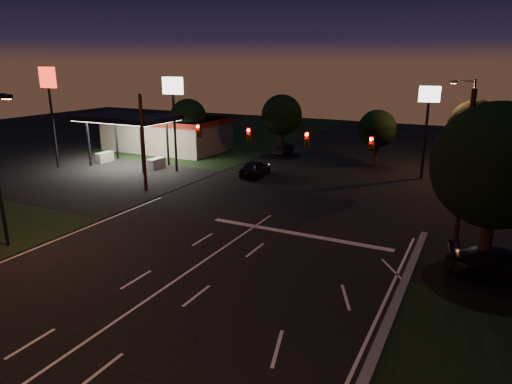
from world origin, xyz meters
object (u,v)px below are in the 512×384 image
Objects in this scene: car_oncoming_b at (283,148)px; car_oncoming_a at (255,168)px; car_cross at (503,265)px; tree_right_near at (497,167)px; utility_pole_right at (455,239)px.

car_oncoming_a is at bearing 95.24° from car_oncoming_b.
car_oncoming_a is at bearing 48.43° from car_cross.
tree_right_near reaches higher than car_cross.
utility_pole_right is 20.27m from car_oncoming_a.
car_cross is (22.66, -24.79, 0.08)m from car_oncoming_b.
tree_right_near reaches higher than car_oncoming_a.
tree_right_near is 2.10× the size of car_oncoming_b.
utility_pole_right is 2.15× the size of car_oncoming_b.
tree_right_near reaches higher than car_oncoming_b.
car_cross is (0.89, 0.02, -4.91)m from tree_right_near.
car_oncoming_b is at bearing 135.38° from utility_pole_right.
tree_right_near reaches higher than utility_pole_right.
tree_right_near is at bearing 140.80° from car_oncoming_a.
tree_right_near is at bearing 126.20° from car_oncoming_b.
tree_right_near is 4.99m from car_cross.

